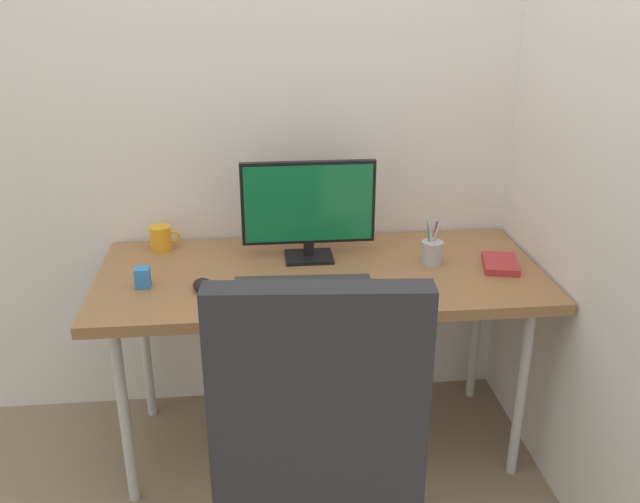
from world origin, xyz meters
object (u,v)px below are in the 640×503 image
object	(u,v)px
keyboard	(303,289)
notebook	(500,264)
desk_clamp_accessory	(143,278)
office_chair	(317,464)
monitor	(308,207)
coffee_mug	(161,238)
mouse	(202,285)
pen_holder	(432,252)

from	to	relation	value
keyboard	notebook	xyz separation A→B (m)	(0.70, 0.14, -0.00)
notebook	desk_clamp_accessory	world-z (taller)	desk_clamp_accessory
office_chair	monitor	size ratio (longest dim) A/B	2.33
office_chair	coffee_mug	xyz separation A→B (m)	(-0.48, 1.08, 0.19)
office_chair	keyboard	distance (m)	0.67
notebook	office_chair	bearing A→B (deg)	-119.05
mouse	pen_holder	size ratio (longest dim) A/B	0.49
office_chair	coffee_mug	distance (m)	1.20
pen_holder	notebook	size ratio (longest dim) A/B	1.02
monitor	desk_clamp_accessory	xyz separation A→B (m)	(-0.56, -0.19, -0.16)
office_chair	monitor	bearing A→B (deg)	86.26
mouse	coffee_mug	distance (m)	0.41
keyboard	mouse	xyz separation A→B (m)	(-0.32, 0.05, 0.00)
monitor	desk_clamp_accessory	bearing A→B (deg)	-160.88
mouse	notebook	distance (m)	1.03
mouse	desk_clamp_accessory	xyz separation A→B (m)	(-0.19, 0.04, 0.02)
mouse	coffee_mug	bearing A→B (deg)	107.58
office_chair	notebook	size ratio (longest dim) A/B	6.44
mouse	notebook	xyz separation A→B (m)	(1.03, 0.08, -0.01)
pen_holder	keyboard	bearing A→B (deg)	-157.50
keyboard	office_chair	bearing A→B (deg)	-91.63
office_chair	mouse	bearing A→B (deg)	113.42
office_chair	desk_clamp_accessory	distance (m)	0.92
pen_holder	office_chair	bearing A→B (deg)	-120.05
notebook	pen_holder	bearing A→B (deg)	179.62
keyboard	notebook	distance (m)	0.72
pen_holder	monitor	bearing A→B (deg)	167.18
notebook	desk_clamp_accessory	bearing A→B (deg)	-164.73
mouse	office_chair	bearing A→B (deg)	-73.70
mouse	monitor	bearing A→B (deg)	25.80
office_chair	pen_holder	world-z (taller)	office_chair
pen_holder	desk_clamp_accessory	distance (m)	1.00
notebook	desk_clamp_accessory	distance (m)	1.22
desk_clamp_accessory	pen_holder	bearing A→B (deg)	5.61
mouse	pen_holder	distance (m)	0.81
monitor	keyboard	distance (m)	0.35
monitor	coffee_mug	size ratio (longest dim) A/B	4.23
keyboard	desk_clamp_accessory	distance (m)	0.53
monitor	mouse	xyz separation A→B (m)	(-0.37, -0.24, -0.18)
monitor	pen_holder	distance (m)	0.46
office_chair	pen_holder	distance (m)	1.00
pen_holder	coffee_mug	distance (m)	1.00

